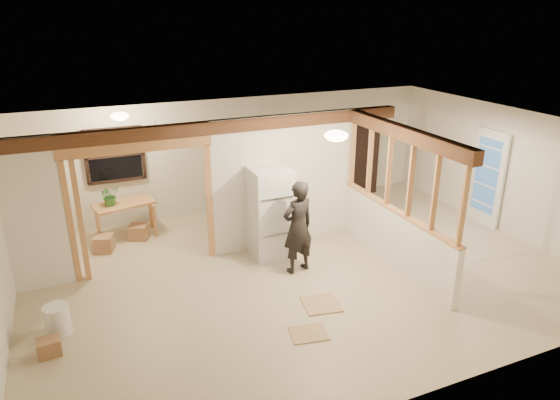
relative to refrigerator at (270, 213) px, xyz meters
name	(u,v)px	position (x,y,z in m)	size (l,w,h in m)	color
floor	(301,271)	(0.25, -0.81, -0.84)	(9.00, 6.50, 0.01)	#C0AD8F
ceiling	(304,129)	(0.25, -0.81, 1.67)	(9.00, 6.50, 0.01)	white
wall_back	(239,155)	(0.25, 2.44, 0.42)	(9.00, 0.01, 2.50)	silver
wall_front	(432,304)	(0.25, -4.06, 0.42)	(9.00, 0.01, 2.50)	silver
wall_right	(507,171)	(4.75, -0.81, 0.42)	(0.01, 6.50, 2.50)	silver
partition_left_stub	(34,216)	(-3.80, 0.39, 0.42)	(0.90, 0.12, 2.50)	white
partition_center	(284,181)	(0.45, 0.39, 0.42)	(2.80, 0.12, 2.50)	white
doorway_frame	(143,209)	(-2.15, 0.39, 0.27)	(2.46, 0.14, 2.20)	tan
header_beam_back	(220,127)	(-0.75, 0.39, 1.55)	(7.00, 0.18, 0.22)	brown
header_beam_right	(403,133)	(1.85, -1.21, 1.55)	(0.18, 3.30, 0.22)	brown
pony_wall	(394,238)	(1.85, -1.21, -0.33)	(0.12, 3.20, 1.00)	white
stud_partition	(400,175)	(1.85, -1.21, 0.83)	(0.14, 3.20, 1.32)	tan
window_back	(115,155)	(-2.35, 2.36, 0.72)	(1.12, 0.10, 1.10)	black
french_door	(487,178)	(4.67, -0.41, 0.17)	(0.12, 0.86, 2.00)	white
ceiling_dome_main	(336,136)	(0.55, -1.31, 1.65)	(0.36, 0.36, 0.16)	#FFEABF
ceiling_dome_util	(120,116)	(-2.25, 1.49, 1.65)	(0.32, 0.32, 0.14)	#FFEABF
hanging_bulb	(157,139)	(-1.75, 0.79, 1.35)	(0.07, 0.07, 0.07)	#FFD88C
refrigerator	(270,213)	(0.00, 0.00, 0.00)	(0.68, 0.66, 1.66)	silver
woman	(298,227)	(0.20, -0.75, -0.01)	(0.60, 0.39, 1.64)	black
work_table	(126,220)	(-2.33, 1.85, -0.47)	(1.14, 0.57, 0.72)	tan
potted_plant	(110,195)	(-2.57, 1.82, 0.09)	(0.37, 0.32, 0.41)	#376129
shop_vac	(36,248)	(-3.95, 1.33, -0.55)	(0.44, 0.44, 0.57)	#A4161B
bookshelf	(359,157)	(3.22, 2.22, 0.08)	(0.92, 0.31, 1.83)	black
bucket	(57,320)	(-3.63, -1.08, -0.61)	(0.34, 0.34, 0.43)	white
box_util_a	(138,232)	(-2.14, 1.64, -0.69)	(0.34, 0.29, 0.29)	#9F714D
box_util_b	(104,243)	(-2.81, 1.35, -0.68)	(0.33, 0.33, 0.30)	#9F714D
box_front	(49,347)	(-3.75, -1.54, -0.71)	(0.29, 0.23, 0.23)	#9F714D
floor_panel_near	(321,304)	(0.08, -1.88, -0.82)	(0.54, 0.54, 0.02)	tan
floor_panel_far	(309,333)	(-0.43, -2.47, -0.82)	(0.52, 0.42, 0.02)	tan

